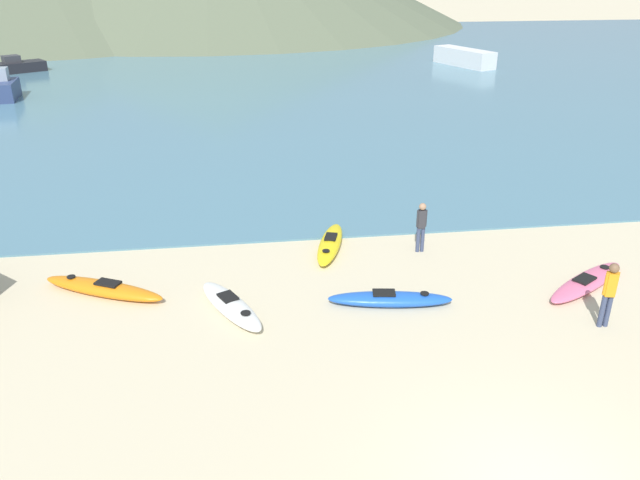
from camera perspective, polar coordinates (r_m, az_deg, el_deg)
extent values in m
cube|color=teal|center=(53.46, -2.91, 15.68)|extent=(160.00, 70.00, 0.06)
ellipsoid|color=yellow|center=(18.92, 0.93, -0.35)|extent=(1.48, 3.09, 0.29)
cube|color=black|center=(18.99, 1.00, 0.31)|extent=(0.49, 0.62, 0.05)
cylinder|color=black|center=(18.11, 0.56, -0.99)|extent=(0.22, 0.22, 0.02)
ellipsoid|color=white|center=(15.75, -8.15, -5.96)|extent=(1.91, 2.87, 0.34)
cube|color=black|center=(15.77, -8.43, -5.13)|extent=(0.57, 0.63, 0.05)
cylinder|color=black|center=(15.05, -6.82, -6.63)|extent=(0.24, 0.24, 0.02)
ellipsoid|color=#E5668C|center=(18.25, 23.21, -3.54)|extent=(3.25, 2.45, 0.25)
cube|color=black|center=(18.04, 23.04, -3.28)|extent=(0.73, 0.66, 0.05)
cylinder|color=black|center=(18.97, 24.60, -2.25)|extent=(0.25, 0.25, 0.02)
ellipsoid|color=blue|center=(15.98, 6.41, -5.40)|extent=(3.22, 1.09, 0.33)
cube|color=black|center=(15.87, 5.88, -4.81)|extent=(0.61, 0.43, 0.05)
cylinder|color=black|center=(16.01, 9.55, -4.83)|extent=(0.22, 0.22, 0.02)
ellipsoid|color=orange|center=(17.31, -19.21, -4.20)|extent=(3.47, 2.15, 0.35)
cube|color=black|center=(17.12, -18.82, -3.72)|extent=(0.73, 0.60, 0.05)
cylinder|color=black|center=(17.81, -21.81, -3.13)|extent=(0.22, 0.22, 0.02)
cylinder|color=#384260|center=(16.32, 24.39, -5.93)|extent=(0.12, 0.12, 0.84)
cylinder|color=#384260|center=(16.40, 24.83, -5.87)|extent=(0.12, 0.12, 0.84)
cube|color=orange|center=(16.04, 25.05, -3.67)|extent=(0.27, 0.24, 0.60)
cylinder|color=orange|center=(15.96, 24.68, -3.66)|extent=(0.09, 0.09, 0.57)
cylinder|color=orange|center=(16.10, 25.44, -3.58)|extent=(0.09, 0.09, 0.57)
sphere|color=brown|center=(15.86, 25.32, -2.34)|extent=(0.23, 0.23, 0.23)
cylinder|color=#384260|center=(18.84, 8.95, 0.03)|extent=(0.11, 0.11, 0.78)
cylinder|color=#384260|center=(18.88, 9.35, 0.06)|extent=(0.11, 0.11, 0.78)
cube|color=#2D2D33|center=(18.60, 9.29, 1.92)|extent=(0.23, 0.20, 0.55)
cylinder|color=#2D2D33|center=(18.56, 8.95, 1.94)|extent=(0.08, 0.08, 0.53)
cylinder|color=#2D2D33|center=(18.63, 9.63, 1.97)|extent=(0.08, 0.08, 0.53)
sphere|color=#A37A5B|center=(18.46, 9.37, 3.03)|extent=(0.21, 0.21, 0.21)
cube|color=black|center=(54.93, -25.89, 14.04)|extent=(4.17, 3.55, 0.75)
cube|color=#333338|center=(54.75, -26.40, 14.60)|extent=(1.53, 1.50, 0.53)
cube|color=white|center=(54.12, 13.04, 15.97)|extent=(3.64, 6.01, 1.33)
cube|color=navy|center=(72.60, -19.73, 17.04)|extent=(3.66, 4.60, 0.89)
cube|color=#333338|center=(72.92, -19.92, 17.64)|extent=(1.61, 1.65, 0.62)
cube|color=navy|center=(74.20, -20.60, 17.22)|extent=(2.14, 4.05, 1.32)
cube|color=#333338|center=(74.49, -20.73, 18.10)|extent=(1.05, 1.30, 0.93)
cube|color=navy|center=(44.30, -27.22, 12.06)|extent=(2.31, 3.32, 1.10)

